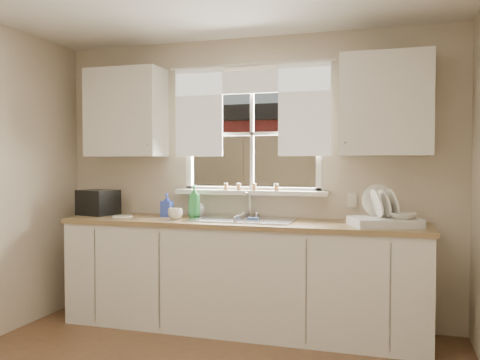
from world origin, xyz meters
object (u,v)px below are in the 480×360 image
(black_appliance, at_px, (98,202))
(cup, at_px, (175,214))
(soap_bottle_a, at_px, (194,201))
(dish_rack, at_px, (384,218))

(black_appliance, bearing_deg, cup, 4.22)
(soap_bottle_a, relative_size, cup, 2.30)
(dish_rack, bearing_deg, cup, -177.86)
(dish_rack, relative_size, soap_bottle_a, 2.06)
(dish_rack, distance_m, soap_bottle_a, 1.61)
(soap_bottle_a, bearing_deg, black_appliance, -173.06)
(cup, relative_size, black_appliance, 0.39)
(cup, bearing_deg, soap_bottle_a, 66.82)
(soap_bottle_a, bearing_deg, cup, -112.13)
(dish_rack, height_order, cup, dish_rack)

